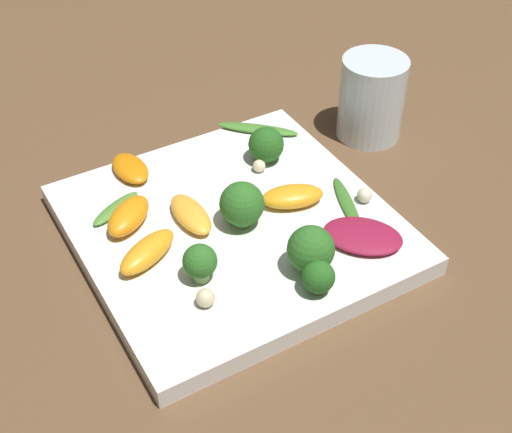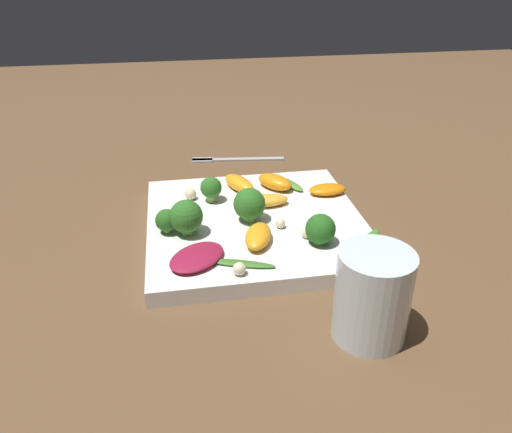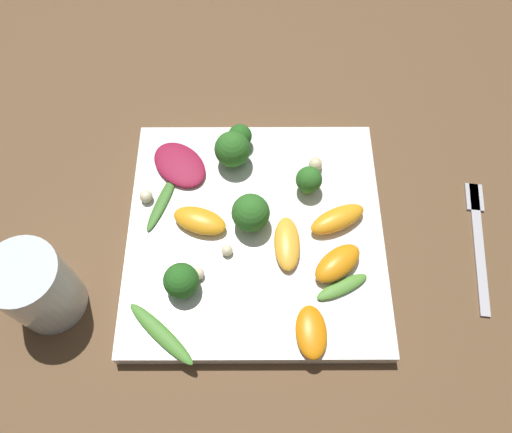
# 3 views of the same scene
# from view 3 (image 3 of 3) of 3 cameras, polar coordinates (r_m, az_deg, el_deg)

# --- Properties ---
(ground_plane) EXTENTS (2.40, 2.40, 0.00)m
(ground_plane) POSITION_cam_3_polar(r_m,az_deg,el_deg) (0.60, -0.05, -2.43)
(ground_plane) COLOR brown
(plate) EXTENTS (0.30, 0.30, 0.02)m
(plate) POSITION_cam_3_polar(r_m,az_deg,el_deg) (0.59, -0.05, -2.00)
(plate) COLOR white
(plate) RESTS_ON ground_plane
(drinking_glass) EXTENTS (0.08, 0.08, 0.10)m
(drinking_glass) POSITION_cam_3_polar(r_m,az_deg,el_deg) (0.57, -23.67, -7.46)
(drinking_glass) COLOR silver
(drinking_glass) RESTS_ON ground_plane
(fork) EXTENTS (0.17, 0.04, 0.01)m
(fork) POSITION_cam_3_polar(r_m,az_deg,el_deg) (0.65, 24.04, -1.49)
(fork) COLOR #B2B2B7
(fork) RESTS_ON ground_plane
(radicchio_leaf_0) EXTENTS (0.09, 0.09, 0.01)m
(radicchio_leaf_0) POSITION_cam_3_polar(r_m,az_deg,el_deg) (0.62, -8.70, 5.89)
(radicchio_leaf_0) COLOR maroon
(radicchio_leaf_0) RESTS_ON plate
(orange_segment_0) EXTENTS (0.07, 0.03, 0.02)m
(orange_segment_0) POSITION_cam_3_polar(r_m,az_deg,el_deg) (0.56, 3.58, -3.10)
(orange_segment_0) COLOR #FCAD33
(orange_segment_0) RESTS_ON plate
(orange_segment_1) EXTENTS (0.06, 0.07, 0.02)m
(orange_segment_1) POSITION_cam_3_polar(r_m,az_deg,el_deg) (0.56, 9.32, -5.30)
(orange_segment_1) COLOR orange
(orange_segment_1) RESTS_ON plate
(orange_segment_2) EXTENTS (0.05, 0.07, 0.02)m
(orange_segment_2) POSITION_cam_3_polar(r_m,az_deg,el_deg) (0.58, -6.43, -0.47)
(orange_segment_2) COLOR orange
(orange_segment_2) RESTS_ON plate
(orange_segment_3) EXTENTS (0.05, 0.07, 0.02)m
(orange_segment_3) POSITION_cam_3_polar(r_m,az_deg,el_deg) (0.58, 9.30, -0.29)
(orange_segment_3) COLOR orange
(orange_segment_3) RESTS_ON plate
(orange_segment_4) EXTENTS (0.06, 0.04, 0.01)m
(orange_segment_4) POSITION_cam_3_polar(r_m,az_deg,el_deg) (0.53, 6.35, -12.99)
(orange_segment_4) COLOR orange
(orange_segment_4) RESTS_ON plate
(broccoli_floret_0) EXTENTS (0.03, 0.03, 0.03)m
(broccoli_floret_0) POSITION_cam_3_polar(r_m,az_deg,el_deg) (0.63, -1.83, 9.15)
(broccoli_floret_0) COLOR #7A9E51
(broccoli_floret_0) RESTS_ON plate
(broccoli_floret_1) EXTENTS (0.04, 0.04, 0.04)m
(broccoli_floret_1) POSITION_cam_3_polar(r_m,az_deg,el_deg) (0.54, -8.53, -7.26)
(broccoli_floret_1) COLOR #7A9E51
(broccoli_floret_1) RESTS_ON plate
(broccoli_floret_2) EXTENTS (0.04, 0.04, 0.05)m
(broccoli_floret_2) POSITION_cam_3_polar(r_m,az_deg,el_deg) (0.60, -2.69, 7.65)
(broccoli_floret_2) COLOR #84AD5B
(broccoli_floret_2) RESTS_ON plate
(broccoli_floret_3) EXTENTS (0.03, 0.03, 0.04)m
(broccoli_floret_3) POSITION_cam_3_polar(r_m,az_deg,el_deg) (0.59, 6.08, 4.15)
(broccoli_floret_3) COLOR #84AD5B
(broccoli_floret_3) RESTS_ON plate
(broccoli_floret_4) EXTENTS (0.04, 0.04, 0.05)m
(broccoli_floret_4) POSITION_cam_3_polar(r_m,az_deg,el_deg) (0.56, -0.60, 0.39)
(broccoli_floret_4) COLOR #84AD5B
(broccoli_floret_4) RESTS_ON plate
(arugula_sprig_0) EXTENTS (0.08, 0.08, 0.01)m
(arugula_sprig_0) POSITION_cam_3_polar(r_m,az_deg,el_deg) (0.54, -10.80, -13.01)
(arugula_sprig_0) COLOR #47842D
(arugula_sprig_0) RESTS_ON plate
(arugula_sprig_1) EXTENTS (0.08, 0.04, 0.00)m
(arugula_sprig_1) POSITION_cam_3_polar(r_m,az_deg,el_deg) (0.60, -10.64, 1.72)
(arugula_sprig_1) COLOR #3D7528
(arugula_sprig_1) RESTS_ON plate
(arugula_sprig_2) EXTENTS (0.04, 0.06, 0.01)m
(arugula_sprig_2) POSITION_cam_3_polar(r_m,az_deg,el_deg) (0.56, 9.83, -7.94)
(arugula_sprig_2) COLOR #518E33
(arugula_sprig_2) RESTS_ON plate
(macadamia_nut_0) EXTENTS (0.01, 0.01, 0.01)m
(macadamia_nut_0) POSITION_cam_3_polar(r_m,az_deg,el_deg) (0.55, -6.60, -6.51)
(macadamia_nut_0) COLOR beige
(macadamia_nut_0) RESTS_ON plate
(macadamia_nut_1) EXTENTS (0.02, 0.02, 0.02)m
(macadamia_nut_1) POSITION_cam_3_polar(r_m,az_deg,el_deg) (0.62, 6.82, 5.94)
(macadamia_nut_1) COLOR beige
(macadamia_nut_1) RESTS_ON plate
(macadamia_nut_2) EXTENTS (0.01, 0.01, 0.01)m
(macadamia_nut_2) POSITION_cam_3_polar(r_m,az_deg,el_deg) (0.56, -3.31, -3.88)
(macadamia_nut_2) COLOR beige
(macadamia_nut_2) RESTS_ON plate
(macadamia_nut_3) EXTENTS (0.02, 0.02, 0.02)m
(macadamia_nut_3) POSITION_cam_3_polar(r_m,az_deg,el_deg) (0.60, -12.42, 2.26)
(macadamia_nut_3) COLOR beige
(macadamia_nut_3) RESTS_ON plate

